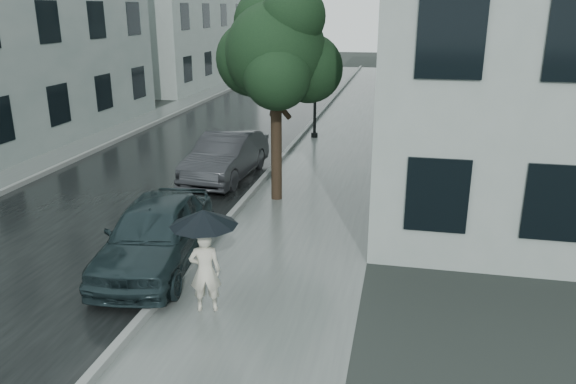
% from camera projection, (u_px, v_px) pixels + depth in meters
% --- Properties ---
extents(ground, '(120.00, 120.00, 0.00)m').
position_uv_depth(ground, '(256.00, 287.00, 10.75)').
color(ground, black).
rests_on(ground, ground).
extents(sidewalk, '(3.50, 60.00, 0.01)m').
position_uv_depth(sidewalk, '(342.00, 145.00, 21.85)').
color(sidewalk, slate).
rests_on(sidewalk, ground).
extents(kerb_near, '(0.15, 60.00, 0.15)m').
position_uv_depth(kerb_near, '(296.00, 141.00, 22.19)').
color(kerb_near, slate).
rests_on(kerb_near, ground).
extents(asphalt_road, '(6.85, 60.00, 0.00)m').
position_uv_depth(asphalt_road, '(212.00, 139.00, 22.90)').
color(asphalt_road, black).
rests_on(asphalt_road, ground).
extents(kerb_far, '(0.15, 60.00, 0.15)m').
position_uv_depth(kerb_far, '(133.00, 133.00, 23.56)').
color(kerb_far, slate).
rests_on(kerb_far, ground).
extents(sidewalk_far, '(1.70, 60.00, 0.01)m').
position_uv_depth(sidewalk_far, '(113.00, 134.00, 23.76)').
color(sidewalk_far, '#4C5451').
rests_on(sidewalk_far, ground).
extents(building_near, '(7.02, 36.00, 9.00)m').
position_uv_depth(building_near, '(474.00, 21.00, 26.39)').
color(building_near, '#8F9C98').
rests_on(building_near, ground).
extents(building_far_b, '(7.02, 18.00, 8.00)m').
position_uv_depth(building_far_b, '(178.00, 24.00, 40.07)').
color(building_far_b, '#8F9C98').
rests_on(building_far_b, ground).
extents(pedestrian, '(0.62, 0.49, 1.50)m').
position_uv_depth(pedestrian, '(205.00, 271.00, 9.71)').
color(pedestrian, beige).
rests_on(pedestrian, sidewalk).
extents(umbrella, '(1.22, 1.22, 1.00)m').
position_uv_depth(umbrella, '(204.00, 218.00, 9.42)').
color(umbrella, black).
rests_on(umbrella, ground).
extents(street_tree, '(3.44, 3.13, 5.70)m').
position_uv_depth(street_tree, '(277.00, 51.00, 14.57)').
color(street_tree, '#332619').
rests_on(street_tree, ground).
extents(lamp_post, '(0.83, 0.43, 5.19)m').
position_uv_depth(lamp_post, '(312.00, 64.00, 22.22)').
color(lamp_post, black).
rests_on(lamp_post, ground).
extents(car_near, '(2.17, 4.40, 1.44)m').
position_uv_depth(car_near, '(156.00, 233.00, 11.43)').
color(car_near, '#1A282C').
rests_on(car_near, ground).
extents(car_far, '(1.72, 4.36, 1.41)m').
position_uv_depth(car_far, '(226.00, 156.00, 17.41)').
color(car_far, '#26282C').
rests_on(car_far, ground).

